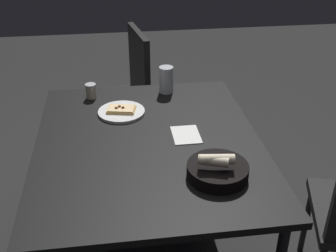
{
  "coord_description": "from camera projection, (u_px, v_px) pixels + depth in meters",
  "views": [
    {
      "loc": [
        -1.55,
        0.13,
        1.67
      ],
      "look_at": [
        0.03,
        -0.09,
        0.77
      ],
      "focal_mm": 44.89,
      "sensor_mm": 36.0,
      "label": 1
    }
  ],
  "objects": [
    {
      "name": "napkin",
      "position": [
        186.0,
        135.0,
        1.86
      ],
      "size": [
        0.16,
        0.12,
        0.0
      ],
      "color": "white",
      "rests_on": "dining_table"
    },
    {
      "name": "dining_table",
      "position": [
        149.0,
        151.0,
        1.85
      ],
      "size": [
        1.18,
        0.97,
        0.72
      ],
      "color": "black",
      "rests_on": "ground"
    },
    {
      "name": "beer_glass",
      "position": [
        166.0,
        81.0,
        2.22
      ],
      "size": [
        0.07,
        0.07,
        0.14
      ],
      "color": "silver",
      "rests_on": "dining_table"
    },
    {
      "name": "pizza_plate",
      "position": [
        121.0,
        111.0,
        2.04
      ],
      "size": [
        0.23,
        0.23,
        0.04
      ],
      "color": "silver",
      "rests_on": "dining_table"
    },
    {
      "name": "bread_basket",
      "position": [
        217.0,
        169.0,
        1.58
      ],
      "size": [
        0.23,
        0.23,
        0.11
      ],
      "color": "black",
      "rests_on": "dining_table"
    },
    {
      "name": "pepper_shaker",
      "position": [
        91.0,
        92.0,
        2.18
      ],
      "size": [
        0.06,
        0.06,
        0.08
      ],
      "color": "#BFB299",
      "rests_on": "dining_table"
    },
    {
      "name": "chair_far",
      "position": [
        123.0,
        91.0,
        2.73
      ],
      "size": [
        0.51,
        0.51,
        0.92
      ],
      "color": "#252525",
      "rests_on": "ground"
    }
  ]
}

